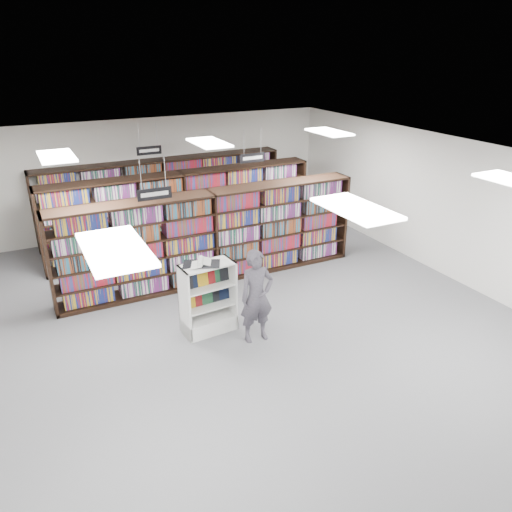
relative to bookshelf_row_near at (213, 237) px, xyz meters
name	(u,v)px	position (x,y,z in m)	size (l,w,h in m)	color
floor	(252,318)	(0.00, -2.00, -1.05)	(12.00, 12.00, 0.00)	#595A5F
ceiling	(251,159)	(0.00, -2.00, 2.15)	(10.00, 12.00, 0.10)	white
wall_back	(159,174)	(0.00, 4.00, 0.55)	(10.00, 0.10, 3.20)	white
wall_right	(448,208)	(5.00, -2.00, 0.55)	(0.10, 12.00, 3.20)	white
bookshelf_row_near	(213,237)	(0.00, 0.00, 0.00)	(7.00, 0.60, 2.10)	black
bookshelf_row_mid	(183,212)	(0.00, 2.00, 0.00)	(7.00, 0.60, 2.10)	black
bookshelf_row_far	(164,196)	(0.00, 3.70, 0.00)	(7.00, 0.60, 2.10)	black
aisle_sign_left	(154,193)	(-1.50, -1.00, 1.48)	(0.65, 0.02, 0.80)	#B2B2B7
aisle_sign_right	(253,157)	(1.50, 1.00, 1.48)	(0.65, 0.02, 0.80)	#B2B2B7
aisle_sign_center	(149,150)	(-0.50, 3.00, 1.48)	(0.65, 0.02, 0.80)	#B2B2B7
troffer_front_left	(115,249)	(-3.00, -5.00, 2.11)	(0.60, 1.20, 0.04)	white
troffer_front_center	(356,208)	(0.00, -5.00, 2.11)	(0.60, 1.20, 0.04)	white
troffer_back_left	(57,156)	(-3.00, 0.00, 2.11)	(0.60, 1.20, 0.04)	white
troffer_back_center	(209,143)	(0.00, 0.00, 2.11)	(0.60, 1.20, 0.04)	white
troffer_back_right	(329,132)	(3.00, 0.00, 2.11)	(0.60, 1.20, 0.04)	white
endcap_display	(208,307)	(-0.93, -2.00, -0.57)	(1.03, 0.57, 1.39)	white
open_book	(201,263)	(-1.02, -2.01, 0.37)	(0.76, 0.62, 0.13)	black
shopper	(257,296)	(-0.24, -2.70, -0.17)	(0.64, 0.42, 1.76)	#4B4751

